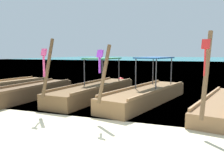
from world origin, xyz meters
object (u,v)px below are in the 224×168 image
(longtail_boat_violet_ribbon, at_px, (147,95))
(longtail_boat_red_ribbon, at_px, (221,104))
(mooring_buoy_far, at_px, (121,81))
(longtail_boat_pink_ribbon, at_px, (95,90))
(longtail_boat_green_ribbon, at_px, (23,93))

(longtail_boat_violet_ribbon, bearing_deg, longtail_boat_red_ribbon, -9.00)
(longtail_boat_violet_ribbon, distance_m, mooring_buoy_far, 6.07)
(longtail_boat_pink_ribbon, relative_size, longtail_boat_red_ribbon, 1.06)
(longtail_boat_violet_ribbon, distance_m, longtail_boat_red_ribbon, 3.01)
(longtail_boat_green_ribbon, xyz_separation_m, mooring_buoy_far, (2.51, 6.72, -0.06))
(mooring_buoy_far, bearing_deg, longtail_boat_green_ribbon, -110.50)
(longtail_boat_violet_ribbon, height_order, longtail_boat_red_ribbon, longtail_boat_red_ribbon)
(longtail_boat_red_ribbon, bearing_deg, longtail_boat_green_ribbon, -173.48)
(longtail_boat_pink_ribbon, height_order, longtail_boat_violet_ribbon, longtail_boat_pink_ribbon)
(longtail_boat_pink_ribbon, bearing_deg, longtail_boat_violet_ribbon, -4.68)
(longtail_boat_green_ribbon, relative_size, longtail_boat_pink_ribbon, 1.00)
(longtail_boat_violet_ribbon, relative_size, longtail_boat_red_ribbon, 1.04)
(longtail_boat_violet_ribbon, bearing_deg, mooring_buoy_far, 119.51)
(longtail_boat_green_ribbon, height_order, longtail_boat_pink_ribbon, longtail_boat_pink_ribbon)
(longtail_boat_red_ribbon, bearing_deg, mooring_buoy_far, 136.03)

